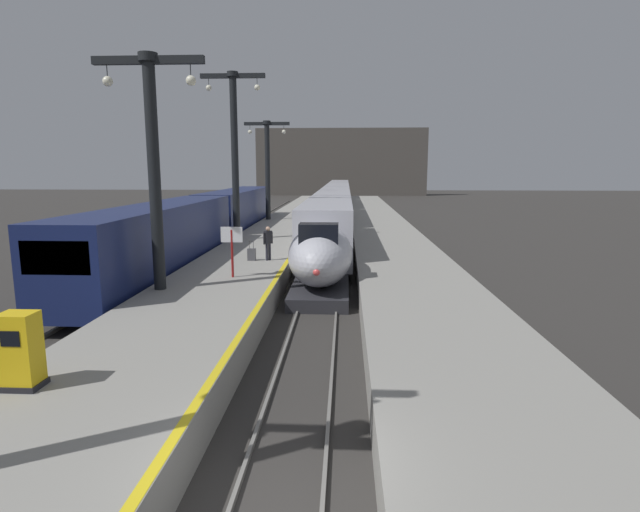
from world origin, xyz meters
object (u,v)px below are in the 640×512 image
object	(u,v)px
regional_train_adjacent	(209,221)
station_column_mid	(153,150)
highspeed_train_main	(336,202)
station_column_distant	(267,160)
ticket_machine_yellow	(21,353)
departure_info_board	(232,242)
rolling_suitcase	(252,254)
station_column_far	(234,142)
passenger_near_edge	(268,241)

from	to	relation	value
regional_train_adjacent	station_column_mid	distance (m)	15.80
highspeed_train_main	regional_train_adjacent	bearing A→B (deg)	-110.25
highspeed_train_main	station_column_distant	distance (m)	12.37
ticket_machine_yellow	departure_info_board	size ratio (longest dim) A/B	0.75
station_column_mid	departure_info_board	size ratio (longest dim) A/B	4.01
ticket_machine_yellow	highspeed_train_main	bearing A→B (deg)	83.10
station_column_mid	departure_info_board	world-z (taller)	station_column_mid
rolling_suitcase	departure_info_board	size ratio (longest dim) A/B	0.46
regional_train_adjacent	ticket_machine_yellow	xyz separation A→B (m)	(2.55, -23.90, -0.34)
station_column_distant	ticket_machine_yellow	distance (m)	36.15
regional_train_adjacent	station_column_distant	distance (m)	12.87
highspeed_train_main	station_column_mid	xyz separation A→B (m)	(-5.90, -37.05, 4.24)
rolling_suitcase	departure_info_board	distance (m)	4.12
station_column_far	passenger_near_edge	xyz separation A→B (m)	(3.16, -7.41, -5.15)
departure_info_board	station_column_distant	bearing A→B (deg)	95.23
ticket_machine_yellow	departure_info_board	xyz separation A→B (m)	(1.92, 11.05, 0.77)
station_column_far	rolling_suitcase	size ratio (longest dim) A/B	10.55
ticket_machine_yellow	passenger_near_edge	bearing A→B (deg)	79.47
station_column_far	passenger_near_edge	distance (m)	9.57
highspeed_train_main	departure_info_board	distance (m)	34.99
highspeed_train_main	station_column_distant	xyz separation A→B (m)	(-5.90, -9.98, 4.32)
regional_train_adjacent	passenger_near_edge	world-z (taller)	regional_train_adjacent
highspeed_train_main	regional_train_adjacent	xyz separation A→B (m)	(-8.10, -21.95, 0.15)
regional_train_adjacent	departure_info_board	size ratio (longest dim) A/B	17.26
highspeed_train_main	passenger_near_edge	bearing A→B (deg)	-95.10
highspeed_train_main	station_column_far	xyz separation A→B (m)	(-5.90, -23.32, 5.22)
regional_train_adjacent	rolling_suitcase	bearing A→B (deg)	-62.98
highspeed_train_main	departure_info_board	bearing A→B (deg)	-95.95
highspeed_train_main	station_column_far	size ratio (longest dim) A/B	7.24
station_column_far	departure_info_board	world-z (taller)	station_column_far
highspeed_train_main	rolling_suitcase	size ratio (longest dim) A/B	76.39
station_column_mid	station_column_far	size ratio (longest dim) A/B	0.82
ticket_machine_yellow	regional_train_adjacent	bearing A→B (deg)	96.09
highspeed_train_main	station_column_distant	world-z (taller)	station_column_distant
regional_train_adjacent	highspeed_train_main	bearing A→B (deg)	69.75
highspeed_train_main	regional_train_adjacent	distance (m)	23.40
highspeed_train_main	passenger_near_edge	xyz separation A→B (m)	(-2.74, -30.74, 0.07)
station_column_distant	rolling_suitcase	distance (m)	21.59
highspeed_train_main	regional_train_adjacent	size ratio (longest dim) A/B	2.05
station_column_far	station_column_distant	xyz separation A→B (m)	(0.00, 13.35, -0.90)
rolling_suitcase	ticket_machine_yellow	bearing A→B (deg)	-97.58
station_column_mid	passenger_near_edge	bearing A→B (deg)	63.43
passenger_near_edge	regional_train_adjacent	bearing A→B (deg)	121.37
rolling_suitcase	ticket_machine_yellow	distance (m)	15.12
station_column_far	ticket_machine_yellow	world-z (taller)	station_column_far
station_column_far	passenger_near_edge	bearing A→B (deg)	-66.94
highspeed_train_main	regional_train_adjacent	world-z (taller)	regional_train_adjacent
station_column_distant	highspeed_train_main	bearing A→B (deg)	59.41
ticket_machine_yellow	departure_info_board	bearing A→B (deg)	80.13
departure_info_board	station_column_mid	bearing A→B (deg)	-135.23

